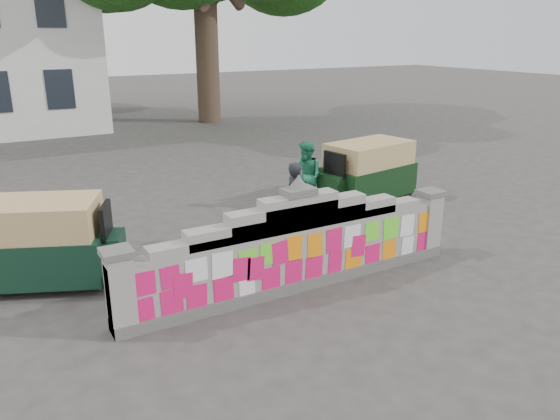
{
  "coord_description": "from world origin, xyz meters",
  "views": [
    {
      "loc": [
        -4.58,
        -7.32,
        4.24
      ],
      "look_at": [
        0.22,
        1.0,
        1.1
      ],
      "focal_mm": 35.0,
      "sensor_mm": 36.0,
      "label": 1
    }
  ],
  "objects_px": {
    "pedestrian": "(307,176)",
    "rickshaw_left": "(39,242)",
    "cyclist_bike": "(296,227)",
    "cyclist_rider": "(296,212)",
    "rickshaw_right": "(366,171)"
  },
  "relations": [
    {
      "from": "cyclist_bike",
      "to": "rickshaw_right",
      "type": "bearing_deg",
      "value": -55.88
    },
    {
      "from": "pedestrian",
      "to": "rickshaw_left",
      "type": "bearing_deg",
      "value": -82.05
    },
    {
      "from": "cyclist_bike",
      "to": "cyclist_rider",
      "type": "bearing_deg",
      "value": -85.84
    },
    {
      "from": "cyclist_bike",
      "to": "rickshaw_left",
      "type": "height_order",
      "value": "rickshaw_left"
    },
    {
      "from": "rickshaw_left",
      "to": "rickshaw_right",
      "type": "distance_m",
      "value": 8.14
    },
    {
      "from": "cyclist_rider",
      "to": "pedestrian",
      "type": "xyz_separation_m",
      "value": [
        1.6,
        2.1,
        0.07
      ]
    },
    {
      "from": "rickshaw_left",
      "to": "rickshaw_right",
      "type": "relative_size",
      "value": 0.98
    },
    {
      "from": "pedestrian",
      "to": "rickshaw_right",
      "type": "relative_size",
      "value": 0.59
    },
    {
      "from": "pedestrian",
      "to": "rickshaw_left",
      "type": "distance_m",
      "value": 6.46
    },
    {
      "from": "pedestrian",
      "to": "rickshaw_left",
      "type": "height_order",
      "value": "pedestrian"
    },
    {
      "from": "cyclist_rider",
      "to": "rickshaw_right",
      "type": "xyz_separation_m",
      "value": [
        3.34,
        1.92,
        0.02
      ]
    },
    {
      "from": "cyclist_rider",
      "to": "rickshaw_right",
      "type": "height_order",
      "value": "cyclist_rider"
    },
    {
      "from": "rickshaw_left",
      "to": "cyclist_bike",
      "type": "bearing_deg",
      "value": 14.05
    },
    {
      "from": "cyclist_bike",
      "to": "rickshaw_left",
      "type": "relative_size",
      "value": 0.62
    },
    {
      "from": "cyclist_bike",
      "to": "pedestrian",
      "type": "relative_size",
      "value": 1.03
    }
  ]
}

